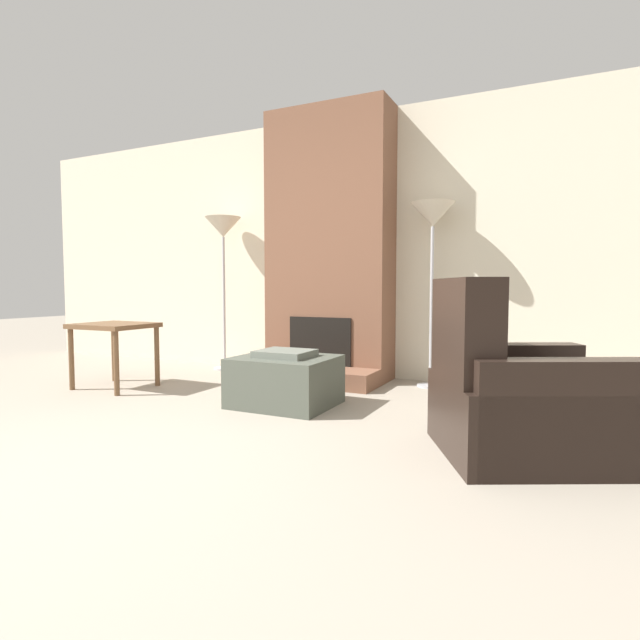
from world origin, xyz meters
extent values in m
plane|color=gray|center=(0.00, 0.00, 0.00)|extent=(24.00, 24.00, 0.00)
cube|color=beige|center=(0.00, 3.27, 1.30)|extent=(8.21, 0.06, 2.60)
cube|color=brown|center=(0.00, 3.03, 1.30)|extent=(1.22, 0.42, 2.60)
cube|color=brown|center=(0.00, 2.63, 0.08)|extent=(1.22, 0.39, 0.15)
cube|color=black|center=(0.00, 2.82, 0.38)|extent=(0.64, 0.02, 0.45)
cube|color=#474C42|center=(0.19, 1.81, 0.18)|extent=(0.72, 0.63, 0.37)
cube|color=#60665B|center=(0.19, 1.81, 0.39)|extent=(0.39, 0.34, 0.05)
cube|color=black|center=(1.92, 1.40, 0.20)|extent=(1.17, 1.12, 0.40)
cube|color=black|center=(1.60, 1.24, 0.47)|extent=(0.46, 0.66, 0.94)
cube|color=black|center=(2.06, 1.12, 0.28)|extent=(0.81, 0.51, 0.56)
cube|color=black|center=(1.78, 1.69, 0.28)|extent=(0.81, 0.51, 0.56)
cube|color=brown|center=(-1.49, 1.74, 0.55)|extent=(0.62, 0.54, 0.04)
cylinder|color=brown|center=(-1.76, 1.51, 0.27)|extent=(0.04, 0.04, 0.53)
cylinder|color=brown|center=(-1.22, 1.51, 0.27)|extent=(0.04, 0.04, 0.53)
cylinder|color=brown|center=(-1.76, 1.97, 0.27)|extent=(0.04, 0.04, 0.53)
cylinder|color=brown|center=(-1.22, 1.97, 0.27)|extent=(0.04, 0.04, 0.53)
cylinder|color=#ADADB2|center=(-1.23, 2.99, 0.01)|extent=(0.24, 0.24, 0.02)
cylinder|color=#ADADB2|center=(-1.23, 2.99, 0.72)|extent=(0.03, 0.03, 1.41)
cone|color=beige|center=(-1.23, 2.99, 1.53)|extent=(0.38, 0.38, 0.21)
cylinder|color=#ADADB2|center=(1.02, 2.99, 0.01)|extent=(0.24, 0.24, 0.02)
cylinder|color=#ADADB2|center=(1.02, 2.99, 0.72)|extent=(0.03, 0.03, 1.40)
cone|color=beige|center=(1.02, 2.99, 1.53)|extent=(0.38, 0.38, 0.21)
camera|label=1|loc=(2.04, -1.42, 0.89)|focal=28.00mm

